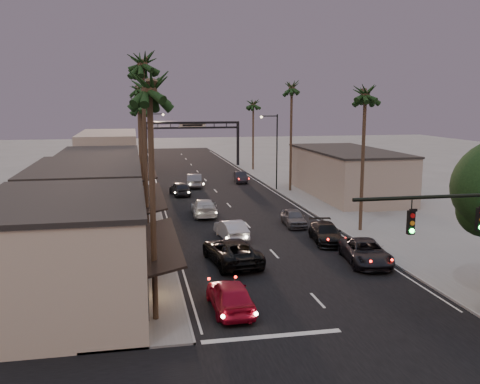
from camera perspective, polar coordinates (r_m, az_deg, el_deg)
name	(u,v)px	position (r m, az deg, el deg)	size (l,w,h in m)	color
ground	(224,200)	(57.57, -1.72, -0.86)	(200.00, 200.00, 0.00)	slate
road	(217,192)	(62.42, -2.49, -0.03)	(14.00, 120.00, 0.02)	black
sidewalk_left	(134,185)	(68.61, -11.26, 0.72)	(5.00, 92.00, 0.12)	slate
sidewalk_right	(279,181)	(71.17, 4.22, 1.20)	(5.00, 92.00, 0.12)	slate
storefront_near	(66,254)	(29.10, -18.10, -6.31)	(8.00, 12.00, 5.50)	#C5B097
storefront_mid	(87,204)	(42.68, -15.96, -1.19)	(8.00, 14.00, 5.50)	gray
storefront_far	(100,178)	(58.48, -14.73, 1.48)	(8.00, 16.00, 5.00)	#C5B097
storefront_dist	(109,153)	(81.24, -13.83, 4.09)	(8.00, 20.00, 6.00)	gray
building_right	(347,174)	(61.04, 11.35, 1.94)	(8.00, 18.00, 5.00)	gray
arch	(193,133)	(86.47, -5.08, 6.34)	(15.20, 0.40, 7.27)	black
streetlight_right	(275,146)	(63.17, 3.72, 4.95)	(2.13, 0.30, 9.00)	black
streetlight_left	(152,140)	(74.03, -9.40, 5.53)	(2.13, 0.30, 9.00)	black
palm_la	(149,80)	(24.84, -9.67, 11.67)	(3.20, 3.20, 13.20)	#38281C
palm_lb	(142,58)	(37.93, -10.38, 13.85)	(3.20, 3.20, 15.20)	#38281C
palm_lc	(140,102)	(51.82, -10.57, 9.46)	(3.20, 3.20, 12.20)	#38281C
palm_ld	(138,86)	(70.84, -10.86, 11.04)	(3.20, 3.20, 14.20)	#38281C
palm_ra	(366,89)	(43.70, 13.25, 10.63)	(3.20, 3.20, 13.20)	#38281C
palm_rb	(292,84)	(62.49, 5.55, 11.37)	(3.20, 3.20, 14.20)	#38281C
palm_rc	(253,101)	(81.81, 1.42, 9.64)	(3.20, 3.20, 12.20)	#38281C
palm_far	(138,96)	(93.82, -10.80, 10.08)	(3.20, 3.20, 13.20)	#38281C
oncoming_red	(230,295)	(27.56, -1.05, -10.96)	(1.91, 4.76, 1.62)	maroon
oncoming_pickup	(232,251)	(35.15, -0.90, -6.31)	(2.80, 6.07, 1.69)	black
oncoming_silver	(231,229)	(41.25, -0.96, -4.02)	(1.60, 4.58, 1.51)	#A5A5AB
oncoming_white	(204,207)	(49.69, -3.85, -1.66)	(2.17, 5.34, 1.55)	#AEAEAE
oncoming_dgrey	(180,189)	(60.65, -6.42, 0.36)	(1.81, 4.51, 1.54)	black
oncoming_grey_far	(194,180)	(66.27, -4.89, 1.23)	(1.75, 5.03, 1.66)	#56565B
curbside_near	(366,252)	(36.15, 13.25, -6.25)	(2.54, 5.51, 1.53)	black
curbside_black	(326,233)	(40.81, 9.17, -4.35)	(2.02, 4.97, 1.44)	black
curbside_grey	(294,218)	(45.78, 5.76, -2.75)	(1.68, 4.17, 1.42)	#494A4E
curbside_far	(241,177)	(69.81, 0.06, 1.60)	(1.49, 4.27, 1.41)	black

